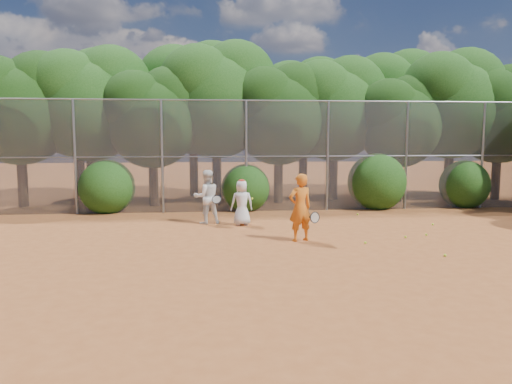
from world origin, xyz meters
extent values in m
plane|color=brown|center=(0.00, 0.00, 0.00)|extent=(80.00, 80.00, 0.00)
cylinder|color=gray|center=(-7.00, 6.00, 2.00)|extent=(0.09, 0.09, 4.00)
cylinder|color=gray|center=(-4.00, 6.00, 2.00)|extent=(0.09, 0.09, 4.00)
cylinder|color=gray|center=(-1.00, 6.00, 2.00)|extent=(0.09, 0.09, 4.00)
cylinder|color=gray|center=(2.00, 6.00, 2.00)|extent=(0.09, 0.09, 4.00)
cylinder|color=gray|center=(5.00, 6.00, 2.00)|extent=(0.09, 0.09, 4.00)
cylinder|color=gray|center=(8.00, 6.00, 2.00)|extent=(0.09, 0.09, 4.00)
cylinder|color=gray|center=(0.00, 6.00, 4.00)|extent=(20.00, 0.05, 0.05)
cylinder|color=gray|center=(0.00, 6.00, 2.00)|extent=(20.00, 0.04, 0.04)
cube|color=slate|center=(0.00, 6.00, 2.00)|extent=(20.00, 0.02, 4.00)
cylinder|color=black|center=(-9.50, 8.00, 1.19)|extent=(0.38, 0.38, 2.38)
sphere|color=black|center=(-9.50, 8.00, 3.52)|extent=(3.81, 3.81, 3.81)
sphere|color=black|center=(-8.74, 8.38, 4.47)|extent=(3.05, 3.05, 3.05)
cylinder|color=black|center=(-7.00, 8.50, 1.26)|extent=(0.38, 0.38, 2.52)
sphere|color=#184110|center=(-7.00, 8.50, 3.73)|extent=(4.03, 4.03, 4.03)
sphere|color=#184110|center=(-6.19, 8.90, 4.74)|extent=(3.23, 3.23, 3.23)
sphere|color=#184110|center=(-7.71, 8.20, 4.54)|extent=(3.02, 3.02, 3.02)
cylinder|color=black|center=(-4.50, 7.80, 1.08)|extent=(0.36, 0.36, 2.17)
sphere|color=black|center=(-4.50, 7.80, 3.21)|extent=(3.47, 3.47, 3.47)
sphere|color=black|center=(-3.81, 8.15, 4.08)|extent=(2.78, 2.78, 2.78)
sphere|color=black|center=(-5.11, 7.54, 3.91)|extent=(2.60, 2.60, 2.60)
cylinder|color=black|center=(-2.00, 8.80, 1.33)|extent=(0.39, 0.39, 2.66)
sphere|color=#184110|center=(-2.00, 8.80, 3.94)|extent=(4.26, 4.26, 4.26)
sphere|color=#184110|center=(-1.15, 9.23, 5.00)|extent=(3.40, 3.40, 3.40)
sphere|color=#184110|center=(-2.74, 8.48, 4.79)|extent=(3.19, 3.19, 3.19)
cylinder|color=black|center=(0.50, 8.20, 1.14)|extent=(0.37, 0.37, 2.27)
sphere|color=black|center=(0.50, 8.20, 3.37)|extent=(3.64, 3.64, 3.64)
sphere|color=black|center=(1.23, 8.56, 4.28)|extent=(2.91, 2.91, 2.91)
sphere|color=black|center=(-0.14, 7.93, 4.10)|extent=(2.73, 2.73, 2.73)
cylinder|color=black|center=(3.00, 9.00, 1.22)|extent=(0.38, 0.38, 2.45)
sphere|color=#184110|center=(3.00, 9.00, 3.63)|extent=(3.92, 3.92, 3.92)
sphere|color=#184110|center=(3.78, 9.39, 4.61)|extent=(3.14, 3.14, 3.14)
sphere|color=#184110|center=(2.31, 8.71, 4.41)|extent=(2.94, 2.94, 2.94)
cylinder|color=black|center=(5.50, 8.00, 1.05)|extent=(0.36, 0.36, 2.10)
sphere|color=black|center=(5.50, 8.00, 3.11)|extent=(3.36, 3.36, 3.36)
sphere|color=black|center=(6.17, 8.34, 3.95)|extent=(2.69, 2.69, 2.69)
sphere|color=black|center=(4.91, 7.75, 3.78)|extent=(2.52, 2.52, 2.52)
cylinder|color=black|center=(8.00, 8.60, 1.29)|extent=(0.39, 0.39, 2.59)
sphere|color=#184110|center=(8.00, 8.60, 3.83)|extent=(4.14, 4.14, 4.14)
sphere|color=#184110|center=(8.83, 9.01, 4.87)|extent=(3.32, 3.32, 3.32)
sphere|color=#184110|center=(7.27, 8.29, 4.66)|extent=(3.11, 3.11, 3.11)
cylinder|color=black|center=(10.00, 8.30, 1.15)|extent=(0.37, 0.37, 2.31)
sphere|color=black|center=(10.00, 8.30, 3.42)|extent=(3.70, 3.70, 3.70)
sphere|color=black|center=(10.74, 8.67, 4.34)|extent=(2.96, 2.96, 2.96)
sphere|color=black|center=(9.35, 8.02, 4.16)|extent=(2.77, 2.77, 2.77)
cylinder|color=black|center=(-8.00, 10.80, 1.31)|extent=(0.39, 0.39, 2.62)
sphere|color=#184110|center=(-8.00, 10.80, 3.88)|extent=(4.20, 4.20, 4.20)
sphere|color=#184110|center=(-7.16, 11.22, 4.94)|extent=(3.36, 3.36, 3.36)
sphere|color=#184110|center=(-8.73, 10.49, 4.72)|extent=(3.15, 3.15, 3.15)
cylinder|color=black|center=(-3.00, 11.00, 1.40)|extent=(0.40, 0.40, 2.80)
sphere|color=#184110|center=(-3.00, 11.00, 4.14)|extent=(4.48, 4.48, 4.48)
sphere|color=#184110|center=(-2.10, 11.45, 5.26)|extent=(3.58, 3.58, 3.58)
sphere|color=#184110|center=(-3.78, 10.66, 5.04)|extent=(3.36, 3.36, 3.36)
cylinder|color=black|center=(2.00, 10.60, 1.26)|extent=(0.38, 0.38, 2.52)
sphere|color=#184110|center=(2.00, 10.60, 3.73)|extent=(4.03, 4.03, 4.03)
sphere|color=#184110|center=(2.81, 11.00, 4.74)|extent=(3.23, 3.23, 3.23)
sphere|color=#184110|center=(1.29, 10.30, 4.54)|extent=(3.02, 3.02, 3.02)
cylinder|color=black|center=(6.50, 11.20, 1.36)|extent=(0.40, 0.40, 2.73)
sphere|color=#184110|center=(6.50, 11.20, 4.04)|extent=(4.37, 4.37, 4.37)
sphere|color=#184110|center=(7.37, 11.64, 5.13)|extent=(3.49, 3.49, 3.49)
sphere|color=#184110|center=(5.74, 10.87, 4.91)|extent=(3.28, 3.28, 3.28)
sphere|color=#184110|center=(-6.00, 6.30, 1.00)|extent=(2.00, 2.00, 2.00)
sphere|color=#184110|center=(-1.00, 6.30, 0.90)|extent=(1.80, 1.80, 1.80)
sphere|color=#184110|center=(4.00, 6.30, 1.10)|extent=(2.20, 2.20, 2.20)
sphere|color=#184110|center=(7.50, 6.30, 0.95)|extent=(1.90, 1.90, 1.90)
imported|color=orange|center=(-0.03, 0.69, 0.89)|extent=(0.74, 0.60, 1.77)
torus|color=black|center=(0.32, 0.49, 0.65)|extent=(0.30, 0.17, 0.30)
cylinder|color=black|center=(0.23, 0.69, 0.63)|extent=(0.15, 0.27, 0.05)
imported|color=silver|center=(-1.37, 3.17, 0.70)|extent=(0.72, 0.50, 1.40)
ellipsoid|color=#A32817|center=(-1.37, 3.17, 1.36)|extent=(0.22, 0.22, 0.13)
sphere|color=#B9E229|center=(-1.07, 2.97, 0.85)|extent=(0.07, 0.07, 0.07)
imported|color=white|center=(-2.44, 3.54, 0.84)|extent=(0.95, 0.82, 1.69)
torus|color=black|center=(-2.14, 3.24, 0.80)|extent=(0.34, 0.26, 0.26)
cylinder|color=black|center=(-2.10, 3.41, 0.67)|extent=(0.09, 0.25, 0.19)
sphere|color=#B9E229|center=(2.88, 0.76, 0.03)|extent=(0.07, 0.07, 0.07)
sphere|color=#B9E229|center=(4.47, 2.52, 0.03)|extent=(0.07, 0.07, 0.07)
sphere|color=#B9E229|center=(2.95, -1.34, 0.03)|extent=(0.07, 0.07, 0.07)
sphere|color=#B9E229|center=(3.57, 0.99, 0.03)|extent=(0.07, 0.07, 0.07)
sphere|color=#B9E229|center=(1.57, 0.16, 0.03)|extent=(0.07, 0.07, 0.07)
sphere|color=#B9E229|center=(2.76, 4.67, 0.03)|extent=(0.07, 0.07, 0.07)
camera|label=1|loc=(-2.48, -11.97, 2.75)|focal=35.00mm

